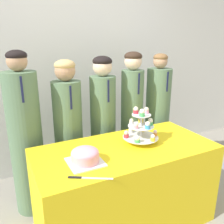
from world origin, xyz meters
TOP-DOWN VIEW (x-y plane):
  - wall_back at (0.00, 1.69)m, footprint 9.00×0.06m
  - table at (0.00, 0.36)m, footprint 1.54×0.73m
  - round_cake at (-0.40, 0.27)m, footprint 0.25×0.25m
  - cake_knife at (-0.49, 0.09)m, footprint 0.27×0.17m
  - cupcake_stand at (0.17, 0.40)m, footprint 0.32×0.32m
  - student_0 at (-0.73, 0.97)m, footprint 0.30×0.31m
  - student_1 at (-0.32, 0.97)m, footprint 0.28×0.29m
  - student_2 at (0.06, 0.97)m, footprint 0.27×0.28m
  - student_3 at (0.42, 0.97)m, footprint 0.25×0.25m
  - student_4 at (0.78, 0.97)m, footprint 0.29×0.29m

SIDE VIEW (x-z plane):
  - table at x=0.00m, z-range 0.00..0.76m
  - student_4 at x=0.78m, z-range -0.04..1.45m
  - student_1 at x=-0.32m, z-range -0.03..1.44m
  - student_2 at x=0.06m, z-range -0.02..1.47m
  - student_0 at x=-0.73m, z-range -0.04..1.52m
  - student_3 at x=0.42m, z-range -0.01..1.51m
  - cake_knife at x=-0.49m, z-range 0.76..0.77m
  - round_cake at x=-0.40m, z-range 0.76..0.88m
  - cupcake_stand at x=0.17m, z-range 0.75..1.07m
  - wall_back at x=0.00m, z-range 0.00..2.70m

